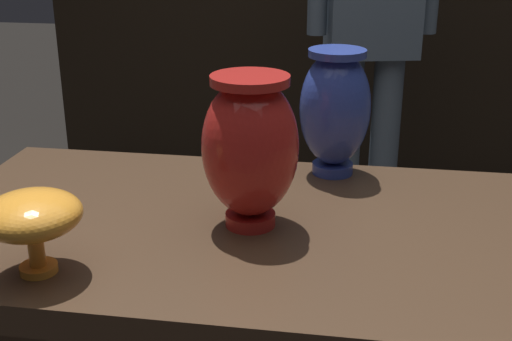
{
  "coord_description": "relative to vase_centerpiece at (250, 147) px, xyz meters",
  "views": [
    {
      "loc": [
        0.16,
        -1.06,
        1.31
      ],
      "look_at": [
        -0.01,
        -0.0,
        0.9
      ],
      "focal_mm": 47.46,
      "sensor_mm": 36.0,
      "label": 1
    }
  ],
  "objects": [
    {
      "name": "visitor_center_back",
      "position": [
        0.2,
        1.43,
        0.04
      ],
      "size": [
        0.46,
        0.25,
        1.66
      ],
      "rotation": [
        0.0,
        0.0,
        3.38
      ],
      "color": "slate",
      "rests_on": "ground_plane"
    },
    {
      "name": "back_display_shelf",
      "position": [
        0.02,
        2.21,
        -0.45
      ],
      "size": [
        2.6,
        0.4,
        0.99
      ],
      "color": "black",
      "rests_on": "ground_plane"
    },
    {
      "name": "vase_right_accent",
      "position": [
        0.13,
        0.27,
        -0.0
      ],
      "size": [
        0.14,
        0.14,
        0.26
      ],
      "color": "#2D429E",
      "rests_on": "display_plinth"
    },
    {
      "name": "vase_centerpiece",
      "position": [
        0.0,
        0.0,
        0.0
      ],
      "size": [
        0.16,
        0.16,
        0.26
      ],
      "color": "red",
      "rests_on": "display_plinth"
    },
    {
      "name": "vase_left_accent",
      "position": [
        -0.29,
        -0.21,
        -0.05
      ],
      "size": [
        0.15,
        0.15,
        0.13
      ],
      "color": "orange",
      "rests_on": "display_plinth"
    }
  ]
}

